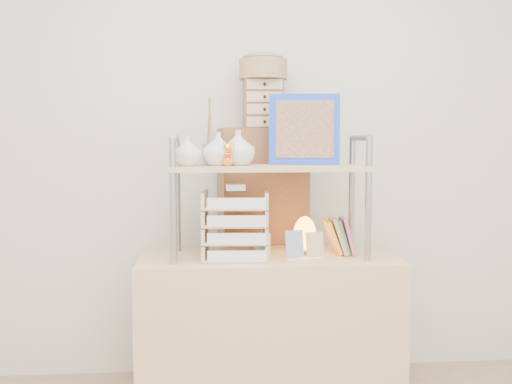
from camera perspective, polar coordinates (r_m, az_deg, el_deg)
The scene contains 10 objects.
room_shell at distance 1.87m, azimuth 3.96°, elevation 17.66°, with size 3.42×3.41×2.61m.
desk at distance 2.78m, azimuth 1.25°, elevation -13.95°, with size 1.20×0.50×0.75m, color tan.
cabinet at distance 3.06m, azimuth 0.66°, elevation -6.34°, with size 0.45×0.24×1.35m, color brown.
hutch at distance 2.64m, azimuth -0.10°, elevation 3.05°, with size 0.90×0.34×0.76m.
letter_tray at distance 2.60m, azimuth -2.06°, elevation -3.70°, with size 0.29×0.28×0.34m.
salt_lamp at distance 2.71m, azimuth 4.89°, elevation -4.28°, with size 0.12×0.11×0.18m.
desk_clock at distance 2.59m, azimuth 0.45°, elevation -5.45°, with size 0.09×0.05×0.12m.
postcard_stand at distance 2.62m, azimuth 4.85°, elevation -5.83°, with size 0.19×0.09×0.13m.
drawer_chest at distance 2.98m, azimuth 0.72°, elevation 8.80°, with size 0.20×0.16×0.25m.
woven_basket at distance 3.00m, azimuth 0.72°, elevation 12.14°, with size 0.25×0.25×0.10m, color olive.
Camera 1 is at (-0.27, -1.42, 1.29)m, focal length 40.00 mm.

